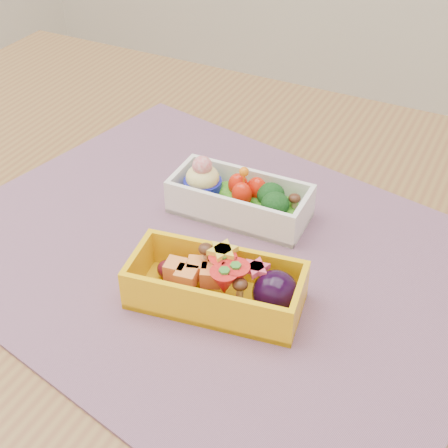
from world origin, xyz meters
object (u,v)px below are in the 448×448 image
at_px(bento_yellow, 219,285).
at_px(bento_white, 239,198).
at_px(placemat, 215,254).
at_px(table, 238,318).

bearing_deg(bento_yellow, bento_white, 99.28).
bearing_deg(bento_yellow, placemat, 111.50).
xyz_separation_m(placemat, bento_white, (-0.01, 0.07, 0.02)).
relative_size(placemat, bento_yellow, 3.27).
distance_m(table, bento_yellow, 0.15).
height_order(placemat, bento_yellow, bento_yellow).
bearing_deg(placemat, table, 44.25).
relative_size(table, bento_yellow, 7.12).
height_order(table, placemat, placemat).
height_order(table, bento_white, bento_white).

